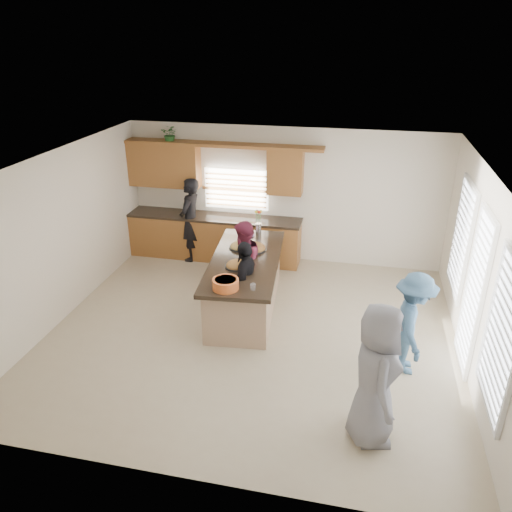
% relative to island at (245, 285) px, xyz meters
% --- Properties ---
extents(floor, '(6.50, 6.50, 0.00)m').
position_rel_island_xyz_m(floor, '(0.29, -0.76, -0.45)').
color(floor, tan).
rests_on(floor, ground).
extents(room_shell, '(6.52, 6.02, 2.81)m').
position_rel_island_xyz_m(room_shell, '(0.29, -0.76, 1.45)').
color(room_shell, silver).
rests_on(room_shell, ground).
extents(back_cabinetry, '(4.08, 0.66, 2.46)m').
position_rel_island_xyz_m(back_cabinetry, '(-1.18, 1.98, 0.46)').
color(back_cabinetry, '#93592B').
rests_on(back_cabinetry, ground).
extents(right_wall_glazing, '(0.06, 4.00, 2.25)m').
position_rel_island_xyz_m(right_wall_glazing, '(3.51, -0.89, 0.89)').
color(right_wall_glazing, white).
rests_on(right_wall_glazing, ground).
extents(island, '(1.39, 2.79, 0.95)m').
position_rel_island_xyz_m(island, '(0.00, 0.00, 0.00)').
color(island, tan).
rests_on(island, ground).
extents(platter_front, '(0.40, 0.40, 0.16)m').
position_rel_island_xyz_m(platter_front, '(-0.06, -0.32, 0.52)').
color(platter_front, black).
rests_on(platter_front, island).
extents(platter_mid, '(0.47, 0.47, 0.19)m').
position_rel_island_xyz_m(platter_mid, '(0.05, 0.42, 0.53)').
color(platter_mid, black).
rests_on(platter_mid, island).
extents(platter_back, '(0.40, 0.40, 0.16)m').
position_rel_island_xyz_m(platter_back, '(-0.20, 0.45, 0.52)').
color(platter_back, black).
rests_on(platter_back, island).
extents(salad_bowl, '(0.40, 0.40, 0.16)m').
position_rel_island_xyz_m(salad_bowl, '(-0.04, -1.09, 0.59)').
color(salad_bowl, orange).
rests_on(salad_bowl, island).
extents(clear_cup, '(0.08, 0.08, 0.09)m').
position_rel_island_xyz_m(clear_cup, '(0.37, -1.03, 0.55)').
color(clear_cup, white).
rests_on(clear_cup, island).
extents(plate_stack, '(0.20, 0.20, 0.04)m').
position_rel_island_xyz_m(plate_stack, '(-0.17, 1.05, 0.52)').
color(plate_stack, '#BE97DC').
rests_on(plate_stack, island).
extents(flower_vase, '(0.14, 0.14, 0.45)m').
position_rel_island_xyz_m(flower_vase, '(-0.04, 1.25, 0.74)').
color(flower_vase, silver).
rests_on(flower_vase, island).
extents(potted_plant, '(0.35, 0.30, 0.37)m').
position_rel_island_xyz_m(potted_plant, '(-2.03, 2.06, 2.14)').
color(potted_plant, '#2F722D').
rests_on(potted_plant, back_cabinetry).
extents(woman_left_back, '(0.50, 0.69, 1.78)m').
position_rel_island_xyz_m(woman_left_back, '(-1.60, 1.77, 0.44)').
color(woman_left_back, black).
rests_on(woman_left_back, ground).
extents(woman_left_mid, '(0.69, 0.83, 1.55)m').
position_rel_island_xyz_m(woman_left_mid, '(-0.07, 0.16, 0.32)').
color(woman_left_mid, maroon).
rests_on(woman_left_mid, ground).
extents(woman_left_front, '(0.40, 0.88, 1.48)m').
position_rel_island_xyz_m(woman_left_front, '(0.12, -0.47, 0.29)').
color(woman_left_front, black).
rests_on(woman_left_front, ground).
extents(woman_right_back, '(0.61, 1.02, 1.54)m').
position_rel_island_xyz_m(woman_right_back, '(2.70, -1.21, 0.32)').
color(woman_right_back, '#3C6184').
rests_on(woman_right_back, ground).
extents(woman_right_front, '(0.72, 0.97, 1.82)m').
position_rel_island_xyz_m(woman_right_front, '(2.18, -2.67, 0.46)').
color(woman_right_front, slate).
rests_on(woman_right_front, ground).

